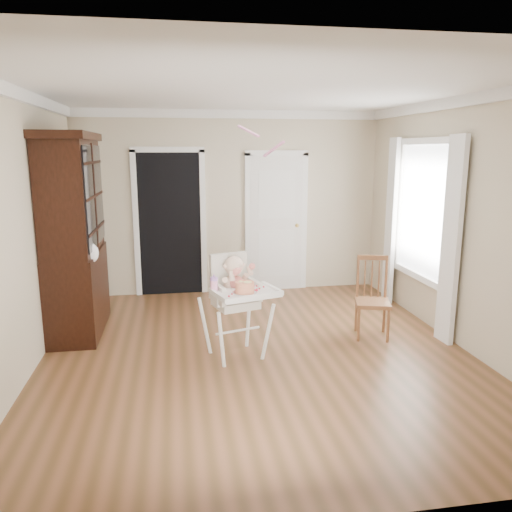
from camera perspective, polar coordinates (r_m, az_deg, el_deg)
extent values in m
plane|color=brown|center=(5.43, 0.20, -11.09)|extent=(5.00, 5.00, 0.00)
plane|color=white|center=(5.03, 0.22, 18.50)|extent=(5.00, 5.00, 0.00)
plane|color=beige|center=(7.51, -2.96, 6.02)|extent=(4.50, 0.00, 4.50)
plane|color=beige|center=(5.19, -25.13, 2.21)|extent=(0.00, 5.00, 5.00)
plane|color=beige|center=(5.86, 22.49, 3.43)|extent=(0.00, 5.00, 5.00)
cube|color=black|center=(7.49, -9.79, 3.53)|extent=(0.90, 0.03, 2.10)
cube|color=white|center=(7.51, -13.54, 3.39)|extent=(0.08, 0.05, 2.18)
cube|color=white|center=(7.50, -6.04, 3.65)|extent=(0.08, 0.05, 2.18)
cube|color=white|center=(7.41, -10.10, 11.90)|extent=(1.06, 0.05, 0.08)
cube|color=white|center=(7.64, 2.32, 3.67)|extent=(0.80, 0.05, 2.05)
cube|color=white|center=(7.57, -0.96, 3.60)|extent=(0.08, 0.05, 2.13)
cube|color=white|center=(7.74, 5.51, 3.74)|extent=(0.08, 0.05, 2.13)
sphere|color=gold|center=(7.68, 4.72, 3.50)|extent=(0.06, 0.06, 0.06)
cube|color=white|center=(6.53, 18.72, 4.95)|extent=(0.02, 1.20, 1.60)
cube|color=white|center=(6.48, 19.07, 12.33)|extent=(0.06, 1.36, 0.08)
cube|color=white|center=(5.86, 21.40, 1.53)|extent=(0.08, 0.28, 2.30)
cube|color=white|center=(7.22, 15.16, 3.78)|extent=(0.08, 0.28, 2.30)
cylinder|color=white|center=(4.98, -3.96, -9.68)|extent=(0.11, 0.16, 0.64)
cylinder|color=white|center=(5.18, 1.35, -8.78)|extent=(0.16, 0.11, 0.64)
cylinder|color=white|center=(5.39, -5.86, -7.99)|extent=(0.16, 0.11, 0.64)
cylinder|color=white|center=(5.58, -0.88, -7.24)|extent=(0.11, 0.16, 0.64)
cylinder|color=white|center=(5.23, -2.09, -8.52)|extent=(0.48, 0.17, 0.03)
cube|color=beige|center=(5.18, -2.36, -5.35)|extent=(0.50, 0.48, 0.09)
cube|color=beige|center=(5.07, -4.47, -4.26)|extent=(0.14, 0.36, 0.19)
cube|color=beige|center=(5.22, -0.33, -3.73)|extent=(0.14, 0.36, 0.19)
cube|color=beige|center=(5.27, -3.17, -2.16)|extent=(0.41, 0.18, 0.47)
cube|color=white|center=(4.91, -1.17, -4.32)|extent=(0.69, 0.58, 0.03)
cube|color=white|center=(4.72, -0.11, -4.71)|extent=(0.58, 0.20, 0.04)
ellipsoid|color=beige|center=(5.16, -2.51, -3.60)|extent=(0.27, 0.24, 0.29)
sphere|color=beige|center=(5.11, -2.54, -1.10)|extent=(0.25, 0.25, 0.20)
sphere|color=red|center=(5.09, -2.23, -3.13)|extent=(0.15, 0.15, 0.15)
sphere|color=red|center=(5.03, -2.40, -1.86)|extent=(0.07, 0.07, 0.07)
sphere|color=red|center=(5.10, -0.45, -1.17)|extent=(0.07, 0.07, 0.07)
cylinder|color=silver|center=(4.89, -1.29, -4.16)|extent=(0.24, 0.24, 0.01)
cylinder|color=red|center=(4.87, -1.29, -3.55)|extent=(0.18, 0.18, 0.10)
cylinder|color=#F2E08C|center=(4.85, -0.96, -3.07)|extent=(0.08, 0.08, 0.02)
cylinder|color=#F797C5|center=(4.93, -4.82, -3.42)|extent=(0.07, 0.07, 0.11)
cylinder|color=#AD72C7|center=(4.91, -4.83, -2.62)|extent=(0.08, 0.08, 0.03)
cone|color=#AD72C7|center=(4.90, -4.84, -2.22)|extent=(0.02, 0.02, 0.04)
cube|color=black|center=(6.30, -19.66, -3.87)|extent=(0.54, 1.29, 0.97)
cube|color=black|center=(6.10, -20.41, 6.42)|extent=(0.50, 1.29, 1.29)
cube|color=black|center=(5.74, -18.46, 6.25)|extent=(0.02, 0.56, 1.13)
cube|color=black|center=(6.37, -17.57, 6.83)|extent=(0.02, 0.56, 1.13)
cube|color=black|center=(6.08, -20.88, 12.70)|extent=(0.58, 1.38, 0.09)
ellipsoid|color=white|center=(5.77, -18.58, 0.32)|extent=(0.22, 0.17, 0.24)
cube|color=brown|center=(5.92, 13.17, -5.25)|extent=(0.47, 0.47, 0.05)
cylinder|color=brown|center=(5.81, 11.65, -7.62)|extent=(0.03, 0.03, 0.41)
cylinder|color=brown|center=(5.85, 14.86, -7.65)|extent=(0.03, 0.03, 0.41)
cylinder|color=brown|center=(6.12, 11.38, -6.60)|extent=(0.03, 0.03, 0.41)
cylinder|color=brown|center=(6.16, 14.43, -6.63)|extent=(0.03, 0.03, 0.41)
cylinder|color=brown|center=(6.00, 11.56, -2.34)|extent=(0.03, 0.03, 0.53)
cylinder|color=brown|center=(6.03, 14.65, -2.39)|extent=(0.03, 0.03, 0.53)
cube|color=brown|center=(5.96, 13.21, -0.17)|extent=(0.34, 0.13, 0.05)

